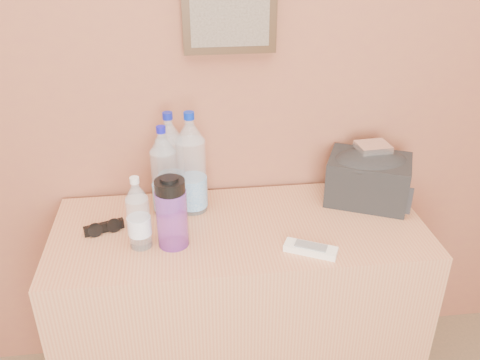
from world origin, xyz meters
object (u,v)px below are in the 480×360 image
at_px(nalgene_bottle, 172,212).
at_px(pet_large_a, 165,176).
at_px(foil_packet, 373,147).
at_px(pet_small, 138,217).
at_px(sunglasses, 104,227).
at_px(dresser, 240,314).
at_px(pet_large_c, 192,168).
at_px(toiletry_bag, 368,177).
at_px(pet_large_b, 171,166).
at_px(ac_remote, 311,249).

bearing_deg(nalgene_bottle, pet_large_a, 96.11).
bearing_deg(foil_packet, pet_small, -165.62).
bearing_deg(sunglasses, nalgene_bottle, -42.46).
bearing_deg(dresser, pet_large_c, 138.43).
bearing_deg(nalgene_bottle, pet_small, 177.90).
bearing_deg(pet_large_c, sunglasses, -159.84).
relative_size(pet_large_a, nalgene_bottle, 1.35).
bearing_deg(foil_packet, nalgene_bottle, -163.38).
xyz_separation_m(pet_small, nalgene_bottle, (0.10, -0.00, 0.01)).
bearing_deg(toiletry_bag, nalgene_bottle, -140.13).
relative_size(pet_large_b, sunglasses, 2.68).
relative_size(pet_large_c, nalgene_bottle, 1.52).
relative_size(pet_large_b, pet_large_c, 0.97).
bearing_deg(sunglasses, foil_packet, -12.34).
height_order(pet_large_a, ac_remote, pet_large_a).
distance_m(dresser, foil_packet, 0.77).
distance_m(ac_remote, foil_packet, 0.46).
bearing_deg(ac_remote, pet_large_b, 167.56).
relative_size(ac_remote, foil_packet, 1.47).
height_order(nalgene_bottle, sunglasses, nalgene_bottle).
relative_size(pet_large_a, ac_remote, 1.97).
distance_m(dresser, pet_large_c, 0.57).
bearing_deg(pet_small, sunglasses, 143.28).
distance_m(pet_large_a, pet_large_b, 0.05).
bearing_deg(pet_small, toiletry_bag, 13.10).
distance_m(pet_large_c, nalgene_bottle, 0.22).
relative_size(nalgene_bottle, ac_remote, 1.46).
bearing_deg(pet_large_a, pet_small, -112.40).
bearing_deg(nalgene_bottle, pet_large_c, 70.92).
distance_m(pet_large_a, toiletry_bag, 0.71).
xyz_separation_m(ac_remote, toiletry_bag, (0.27, 0.28, 0.08)).
distance_m(nalgene_bottle, ac_remote, 0.44).
bearing_deg(dresser, pet_large_b, 142.13).
relative_size(pet_small, toiletry_bag, 0.87).
xyz_separation_m(pet_large_a, foil_packet, (0.72, 0.01, 0.06)).
height_order(nalgene_bottle, toiletry_bag, nalgene_bottle).
xyz_separation_m(pet_large_a, ac_remote, (0.43, -0.29, -0.13)).
bearing_deg(foil_packet, sunglasses, -173.00).
distance_m(nalgene_bottle, foil_packet, 0.73).
bearing_deg(toiletry_bag, pet_small, -142.24).
bearing_deg(pet_large_b, pet_large_c, -28.60).
bearing_deg(pet_small, ac_remote, -11.04).
bearing_deg(pet_small, pet_large_c, 49.46).
bearing_deg(sunglasses, ac_remote, -36.11).
distance_m(dresser, ac_remote, 0.47).
xyz_separation_m(nalgene_bottle, toiletry_bag, (0.69, 0.19, -0.02)).
xyz_separation_m(dresser, pet_large_c, (-0.15, 0.13, 0.54)).
height_order(pet_large_c, pet_small, pet_large_c).
distance_m(pet_large_a, pet_small, 0.21).
xyz_separation_m(sunglasses, toiletry_bag, (0.91, 0.09, 0.08)).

